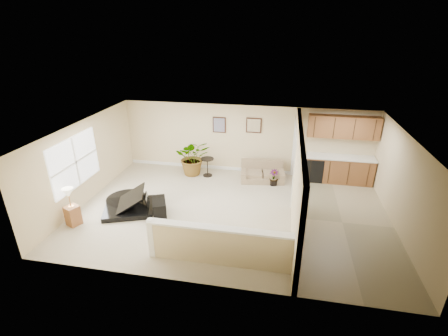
% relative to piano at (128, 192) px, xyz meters
% --- Properties ---
extents(floor, '(9.00, 9.00, 0.00)m').
position_rel_piano_xyz_m(floor, '(3.02, 0.36, -0.56)').
color(floor, '#C3B497').
rests_on(floor, ground).
extents(back_wall, '(9.00, 0.04, 2.50)m').
position_rel_piano_xyz_m(back_wall, '(3.02, 3.36, 0.69)').
color(back_wall, beige).
rests_on(back_wall, floor).
extents(front_wall, '(9.00, 0.04, 2.50)m').
position_rel_piano_xyz_m(front_wall, '(3.02, -2.64, 0.69)').
color(front_wall, beige).
rests_on(front_wall, floor).
extents(left_wall, '(0.04, 6.00, 2.50)m').
position_rel_piano_xyz_m(left_wall, '(-1.48, 0.36, 0.69)').
color(left_wall, beige).
rests_on(left_wall, floor).
extents(right_wall, '(0.04, 6.00, 2.50)m').
position_rel_piano_xyz_m(right_wall, '(7.52, 0.36, 0.69)').
color(right_wall, beige).
rests_on(right_wall, floor).
extents(ceiling, '(9.00, 6.00, 0.04)m').
position_rel_piano_xyz_m(ceiling, '(3.02, 0.36, 1.94)').
color(ceiling, white).
rests_on(ceiling, back_wall).
extents(kitchen_vinyl, '(2.70, 6.00, 0.01)m').
position_rel_piano_xyz_m(kitchen_vinyl, '(6.17, 0.36, -0.55)').
color(kitchen_vinyl, '#9A8D68').
rests_on(kitchen_vinyl, floor).
extents(interior_partition, '(0.18, 5.99, 2.50)m').
position_rel_piano_xyz_m(interior_partition, '(4.82, 0.61, 0.66)').
color(interior_partition, beige).
rests_on(interior_partition, floor).
extents(pony_half_wall, '(3.42, 0.22, 1.00)m').
position_rel_piano_xyz_m(pony_half_wall, '(3.09, -1.94, -0.04)').
color(pony_half_wall, beige).
rests_on(pony_half_wall, floor).
extents(left_window, '(0.05, 2.15, 1.45)m').
position_rel_piano_xyz_m(left_window, '(-1.47, -0.14, 0.89)').
color(left_window, white).
rests_on(left_window, left_wall).
extents(wall_art_left, '(0.48, 0.04, 0.58)m').
position_rel_piano_xyz_m(wall_art_left, '(2.07, 3.33, 1.19)').
color(wall_art_left, '#371E14').
rests_on(wall_art_left, back_wall).
extents(wall_mirror, '(0.55, 0.04, 0.55)m').
position_rel_piano_xyz_m(wall_mirror, '(3.32, 3.33, 1.24)').
color(wall_mirror, '#371E14').
rests_on(wall_mirror, back_wall).
extents(kitchen_cabinets, '(2.36, 0.65, 2.33)m').
position_rel_piano_xyz_m(kitchen_cabinets, '(6.21, 3.09, 0.31)').
color(kitchen_cabinets, '#975731').
rests_on(kitchen_cabinets, floor).
extents(piano, '(1.97, 1.95, 1.34)m').
position_rel_piano_xyz_m(piano, '(0.00, 0.00, 0.00)').
color(piano, black).
rests_on(piano, floor).
extents(piano_bench, '(0.63, 0.81, 0.49)m').
position_rel_piano_xyz_m(piano_bench, '(1.02, -0.21, -0.32)').
color(piano_bench, black).
rests_on(piano_bench, floor).
extents(loveseat, '(1.62, 1.05, 0.86)m').
position_rel_piano_xyz_m(loveseat, '(3.74, 2.73, -0.23)').
color(loveseat, '#987B61').
rests_on(loveseat, floor).
extents(accent_table, '(0.47, 0.47, 0.68)m').
position_rel_piano_xyz_m(accent_table, '(1.76, 2.67, -0.12)').
color(accent_table, black).
rests_on(accent_table, floor).
extents(palm_plant, '(1.48, 1.38, 1.34)m').
position_rel_piano_xyz_m(palm_plant, '(1.21, 2.73, 0.10)').
color(palm_plant, black).
rests_on(palm_plant, floor).
extents(small_plant, '(0.34, 0.34, 0.55)m').
position_rel_piano_xyz_m(small_plant, '(4.15, 2.38, -0.32)').
color(small_plant, black).
rests_on(small_plant, floor).
extents(lamp_stand, '(0.43, 0.43, 1.11)m').
position_rel_piano_xyz_m(lamp_stand, '(-1.13, -1.09, -0.09)').
color(lamp_stand, '#975731').
rests_on(lamp_stand, floor).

